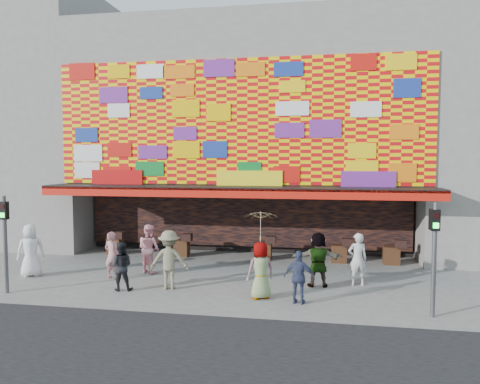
{
  "coord_description": "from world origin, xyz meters",
  "views": [
    {
      "loc": [
        3.34,
        -14.14,
        4.15
      ],
      "look_at": [
        0.46,
        2.0,
        2.95
      ],
      "focal_mm": 35.0,
      "sensor_mm": 36.0,
      "label": 1
    }
  ],
  "objects_px": {
    "ped_b": "(112,255)",
    "ped_c": "(121,266)",
    "ped_d": "(169,260)",
    "ped_g": "(261,270)",
    "ped_i": "(149,248)",
    "parasol": "(261,226)",
    "signal_left": "(5,233)",
    "ped_e": "(299,277)",
    "signal_right": "(434,247)",
    "ped_f": "(318,259)",
    "ped_h": "(358,259)",
    "ped_a": "(31,250)"
  },
  "relations": [
    {
      "from": "ped_i",
      "to": "ped_g",
      "type": "bearing_deg",
      "value": 179.44
    },
    {
      "from": "signal_left",
      "to": "parasol",
      "type": "height_order",
      "value": "signal_left"
    },
    {
      "from": "ped_d",
      "to": "parasol",
      "type": "distance_m",
      "value": 3.27
    },
    {
      "from": "ped_g",
      "to": "signal_right",
      "type": "bearing_deg",
      "value": 141.77
    },
    {
      "from": "ped_c",
      "to": "ped_f",
      "type": "distance_m",
      "value": 6.26
    },
    {
      "from": "signal_left",
      "to": "ped_i",
      "type": "relative_size",
      "value": 1.7
    },
    {
      "from": "ped_a",
      "to": "ped_d",
      "type": "distance_m",
      "value": 5.31
    },
    {
      "from": "ped_b",
      "to": "ped_d",
      "type": "relative_size",
      "value": 0.88
    },
    {
      "from": "signal_left",
      "to": "ped_g",
      "type": "xyz_separation_m",
      "value": [
        7.76,
        0.79,
        -1.02
      ]
    },
    {
      "from": "ped_e",
      "to": "ped_f",
      "type": "distance_m",
      "value": 1.97
    },
    {
      "from": "signal_left",
      "to": "ped_h",
      "type": "xyz_separation_m",
      "value": [
        10.68,
        2.77,
        -1.0
      ]
    },
    {
      "from": "ped_d",
      "to": "ped_e",
      "type": "height_order",
      "value": "ped_d"
    },
    {
      "from": "ped_a",
      "to": "ped_f",
      "type": "bearing_deg",
      "value": 145.78
    },
    {
      "from": "ped_b",
      "to": "ped_c",
      "type": "relative_size",
      "value": 1.07
    },
    {
      "from": "signal_left",
      "to": "ped_a",
      "type": "distance_m",
      "value": 2.22
    },
    {
      "from": "signal_left",
      "to": "ped_b",
      "type": "xyz_separation_m",
      "value": [
        2.44,
        2.18,
        -1.04
      ]
    },
    {
      "from": "ped_c",
      "to": "parasol",
      "type": "distance_m",
      "value": 4.64
    },
    {
      "from": "ped_a",
      "to": "ped_g",
      "type": "bearing_deg",
      "value": 135.17
    },
    {
      "from": "ped_a",
      "to": "ped_i",
      "type": "bearing_deg",
      "value": 161.19
    },
    {
      "from": "ped_a",
      "to": "ped_g",
      "type": "xyz_separation_m",
      "value": [
        8.26,
        -1.16,
        -0.08
      ]
    },
    {
      "from": "ped_b",
      "to": "ped_e",
      "type": "relative_size",
      "value": 1.07
    },
    {
      "from": "ped_h",
      "to": "ped_i",
      "type": "bearing_deg",
      "value": -15.6
    },
    {
      "from": "ped_i",
      "to": "ped_a",
      "type": "bearing_deg",
      "value": 46.32
    },
    {
      "from": "ped_d",
      "to": "parasol",
      "type": "xyz_separation_m",
      "value": [
        2.99,
        -0.52,
        1.22
      ]
    },
    {
      "from": "ped_b",
      "to": "parasol",
      "type": "distance_m",
      "value": 5.66
    },
    {
      "from": "ped_d",
      "to": "ped_g",
      "type": "distance_m",
      "value": 3.03
    },
    {
      "from": "ped_g",
      "to": "ped_i",
      "type": "relative_size",
      "value": 0.96
    },
    {
      "from": "ped_b",
      "to": "ped_h",
      "type": "bearing_deg",
      "value": -162.73
    },
    {
      "from": "ped_a",
      "to": "ped_h",
      "type": "xyz_separation_m",
      "value": [
        11.17,
        0.82,
        -0.06
      ]
    },
    {
      "from": "signal_right",
      "to": "ped_f",
      "type": "distance_m",
      "value": 3.95
    },
    {
      "from": "ped_a",
      "to": "signal_left",
      "type": "bearing_deg",
      "value": 67.39
    },
    {
      "from": "ped_c",
      "to": "ped_i",
      "type": "relative_size",
      "value": 0.87
    },
    {
      "from": "signal_right",
      "to": "ped_b",
      "type": "distance_m",
      "value": 10.25
    },
    {
      "from": "ped_i",
      "to": "ped_e",
      "type": "bearing_deg",
      "value": -177.74
    },
    {
      "from": "ped_b",
      "to": "ped_g",
      "type": "bearing_deg",
      "value": 178.54
    },
    {
      "from": "ped_a",
      "to": "parasol",
      "type": "relative_size",
      "value": 1.0
    },
    {
      "from": "ped_d",
      "to": "ped_a",
      "type": "bearing_deg",
      "value": -18.35
    },
    {
      "from": "ped_h",
      "to": "parasol",
      "type": "relative_size",
      "value": 0.93
    },
    {
      "from": "ped_a",
      "to": "ped_c",
      "type": "bearing_deg",
      "value": 127.76
    },
    {
      "from": "ped_d",
      "to": "ped_h",
      "type": "distance_m",
      "value": 6.08
    },
    {
      "from": "parasol",
      "to": "signal_right",
      "type": "bearing_deg",
      "value": -9.66
    },
    {
      "from": "ped_f",
      "to": "ped_i",
      "type": "height_order",
      "value": "ped_f"
    },
    {
      "from": "ped_d",
      "to": "ped_f",
      "type": "xyz_separation_m",
      "value": [
        4.64,
        1.09,
        -0.04
      ]
    },
    {
      "from": "signal_left",
      "to": "ped_g",
      "type": "height_order",
      "value": "signal_left"
    },
    {
      "from": "ped_f",
      "to": "ped_h",
      "type": "height_order",
      "value": "ped_f"
    },
    {
      "from": "ped_h",
      "to": "signal_right",
      "type": "bearing_deg",
      "value": 109.7
    },
    {
      "from": "ped_d",
      "to": "ped_i",
      "type": "height_order",
      "value": "ped_d"
    },
    {
      "from": "ped_e",
      "to": "ped_d",
      "type": "bearing_deg",
      "value": -2.67
    },
    {
      "from": "ped_c",
      "to": "ped_f",
      "type": "bearing_deg",
      "value": -179.7
    },
    {
      "from": "ped_e",
      "to": "ped_c",
      "type": "bearing_deg",
      "value": 4.4
    }
  ]
}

